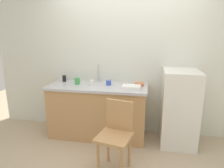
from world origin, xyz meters
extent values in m
plane|color=tan|center=(0.00, 0.00, 0.00)|extent=(8.00, 8.00, 0.00)
cube|color=silver|center=(0.00, 1.00, 1.21)|extent=(4.80, 0.10, 2.42)
cube|color=tan|center=(-0.44, 0.65, 0.42)|extent=(1.58, 0.60, 0.84)
cube|color=#B7B7BC|center=(-0.44, 0.65, 0.86)|extent=(1.62, 0.64, 0.04)
cylinder|color=#B7B7BC|center=(-0.49, 0.90, 1.03)|extent=(0.02, 0.02, 0.30)
cube|color=silver|center=(0.85, 0.65, 0.59)|extent=(0.53, 0.61, 1.17)
cylinder|color=tan|center=(-0.19, -0.33, 0.23)|extent=(0.04, 0.04, 0.45)
cylinder|color=tan|center=(0.10, -0.39, 0.23)|extent=(0.04, 0.04, 0.45)
cylinder|color=tan|center=(-0.13, -0.04, 0.23)|extent=(0.04, 0.04, 0.45)
cylinder|color=tan|center=(0.17, -0.10, 0.23)|extent=(0.04, 0.04, 0.45)
cube|color=tan|center=(-0.01, -0.22, 0.47)|extent=(0.47, 0.47, 0.04)
cube|color=tan|center=(0.03, -0.04, 0.69)|extent=(0.36, 0.10, 0.40)
cube|color=white|center=(0.12, 0.56, 0.90)|extent=(0.28, 0.20, 0.05)
cylinder|color=#C67042|center=(0.23, 0.77, 0.90)|extent=(0.15, 0.15, 0.05)
cylinder|color=green|center=(-0.80, 0.68, 0.93)|extent=(0.08, 0.08, 0.11)
cylinder|color=black|center=(-1.09, 0.82, 0.93)|extent=(0.06, 0.06, 0.11)
cylinder|color=white|center=(-0.54, 0.64, 0.92)|extent=(0.07, 0.07, 0.09)
cylinder|color=blue|center=(-0.27, 0.71, 0.92)|extent=(0.08, 0.08, 0.08)
camera|label=1|loc=(0.38, -2.41, 1.72)|focal=32.24mm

